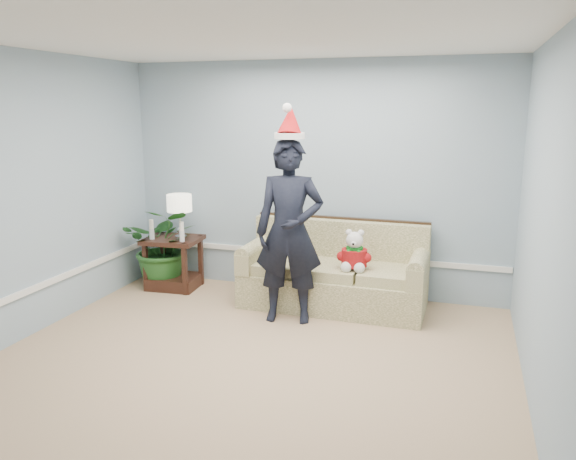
# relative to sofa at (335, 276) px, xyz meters

# --- Properties ---
(room_shell) EXTENTS (4.54, 5.04, 2.74)m
(room_shell) POSITION_rel_sofa_xyz_m (-0.37, -2.08, 1.02)
(room_shell) COLOR tan
(room_shell) RESTS_ON ground
(wainscot_trim) EXTENTS (4.49, 4.99, 0.06)m
(wainscot_trim) POSITION_rel_sofa_xyz_m (-1.55, -0.90, 0.12)
(wainscot_trim) COLOR white
(wainscot_trim) RESTS_ON room_shell
(sofa) EXTENTS (2.01, 0.88, 0.94)m
(sofa) POSITION_rel_sofa_xyz_m (0.00, 0.00, 0.00)
(sofa) COLOR brown
(sofa) RESTS_ON room_shell
(side_table) EXTENTS (0.69, 0.59, 0.63)m
(side_table) POSITION_rel_sofa_xyz_m (-2.01, -0.01, -0.09)
(side_table) COLOR #3B1F15
(side_table) RESTS_ON room_shell
(table_lamp) EXTENTS (0.30, 0.30, 0.53)m
(table_lamp) POSITION_rel_sofa_xyz_m (-1.91, 0.02, 0.70)
(table_lamp) COLOR silver
(table_lamp) RESTS_ON side_table
(candle_pair) EXTENTS (0.46, 0.06, 0.24)m
(candle_pair) POSITION_rel_sofa_xyz_m (-2.00, -0.15, 0.40)
(candle_pair) COLOR silver
(candle_pair) RESTS_ON side_table
(houseplant) EXTENTS (1.04, 0.95, 1.00)m
(houseplant) POSITION_rel_sofa_xyz_m (-2.15, 0.02, 0.17)
(houseplant) COLOR #1F531E
(houseplant) RESTS_ON room_shell
(man) EXTENTS (0.76, 0.57, 1.88)m
(man) POSITION_rel_sofa_xyz_m (-0.34, -0.59, 0.61)
(man) COLOR black
(man) RESTS_ON room_shell
(santa_hat) EXTENTS (0.33, 0.36, 0.35)m
(santa_hat) POSITION_rel_sofa_xyz_m (-0.34, -0.57, 1.69)
(santa_hat) COLOR silver
(santa_hat) RESTS_ON man
(teddy_bear) EXTENTS (0.29, 0.32, 0.44)m
(teddy_bear) POSITION_rel_sofa_xyz_m (0.26, -0.22, 0.32)
(teddy_bear) COLOR silver
(teddy_bear) RESTS_ON sofa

